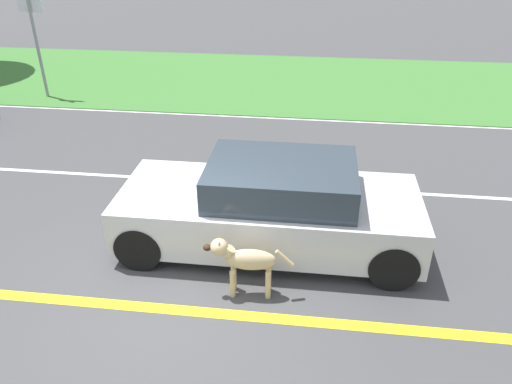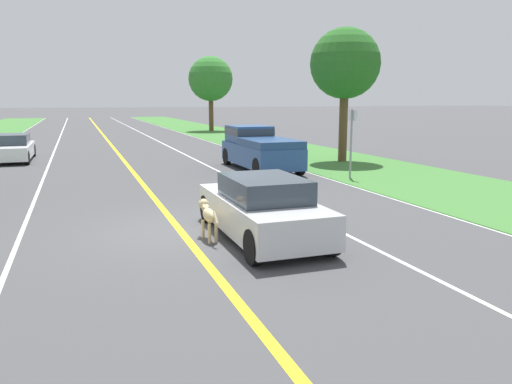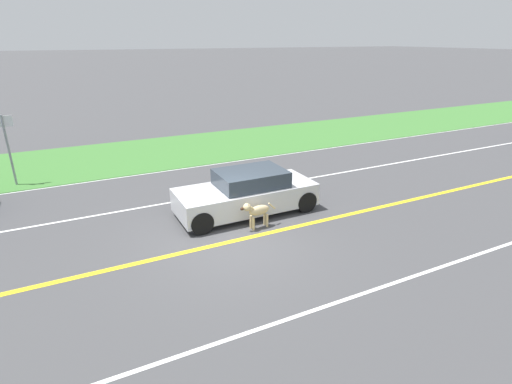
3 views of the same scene
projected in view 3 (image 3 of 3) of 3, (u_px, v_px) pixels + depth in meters
The scene contains 9 objects.
ground_plane at pixel (233, 241), 11.02m from camera, with size 400.00×400.00×0.00m, color #424244.
centre_divider_line at pixel (233, 241), 11.02m from camera, with size 0.18×160.00×0.01m, color yellow.
lane_edge_line_right at pixel (167, 171), 16.86m from camera, with size 0.14×160.00×0.01m, color white.
lane_dash_same_dir at pixel (193, 199), 13.94m from camera, with size 0.10×160.00×0.01m, color white.
lane_dash_oncoming at pixel (301, 315), 8.09m from camera, with size 0.10×160.00×0.01m, color white.
grass_verge_right at pixel (151, 153), 19.36m from camera, with size 6.00×160.00×0.03m, color #3D7533.
ego_car at pixel (247, 193), 12.63m from camera, with size 1.81×4.40×1.38m.
dog at pixel (256, 211), 11.59m from camera, with size 0.27×1.18×0.87m.
street_sign at pixel (7, 142), 14.62m from camera, with size 0.11×0.64×2.69m.
Camera 3 is at (-9.04, 3.78, 5.25)m, focal length 28.00 mm.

